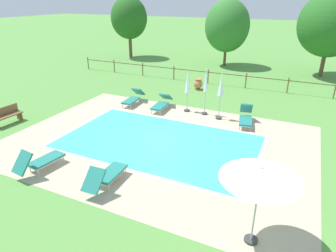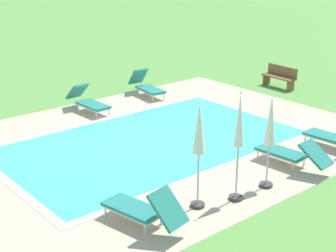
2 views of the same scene
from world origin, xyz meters
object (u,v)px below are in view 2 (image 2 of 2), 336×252
(patio_umbrella_closed_row_east, at_px, (199,136))
(wooden_bench_lawn_side, at_px, (280,76))
(sun_lounger_north_mid, at_px, (88,101))
(sun_lounger_north_end, at_px, (147,86))
(sun_lounger_north_near_steps, at_px, (291,153))
(patio_umbrella_closed_row_mid_west, at_px, (270,127))
(sun_lounger_south_near_corner, at_px, (143,209))
(patio_umbrella_closed_row_west, at_px, (239,131))

(patio_umbrella_closed_row_east, xyz_separation_m, wooden_bench_lawn_side, (-9.44, -5.18, -1.19))
(sun_lounger_north_mid, xyz_separation_m, patio_umbrella_closed_row_east, (1.77, 7.39, 1.27))
(sun_lounger_north_end, height_order, patio_umbrella_closed_row_east, patio_umbrella_closed_row_east)
(sun_lounger_north_near_steps, distance_m, patio_umbrella_closed_row_east, 3.57)
(wooden_bench_lawn_side, bearing_deg, patio_umbrella_closed_row_mid_west, 36.28)
(patio_umbrella_closed_row_mid_west, bearing_deg, sun_lounger_south_near_corner, -7.94)
(sun_lounger_north_mid, bearing_deg, patio_umbrella_closed_row_mid_west, 91.17)
(sun_lounger_north_near_steps, distance_m, sun_lounger_south_near_corner, 4.75)
(sun_lounger_north_end, height_order, patio_umbrella_closed_row_mid_west, patio_umbrella_closed_row_mid_west)
(patio_umbrella_closed_row_west, bearing_deg, sun_lounger_north_end, -114.57)
(sun_lounger_north_end, bearing_deg, sun_lounger_south_near_corner, 51.68)
(sun_lounger_north_end, relative_size, sun_lounger_south_near_corner, 0.97)
(patio_umbrella_closed_row_west, xyz_separation_m, wooden_bench_lawn_side, (-8.55, -5.49, -1.18))
(wooden_bench_lawn_side, bearing_deg, sun_lounger_north_near_steps, 40.11)
(patio_umbrella_closed_row_mid_west, bearing_deg, sun_lounger_north_end, -108.05)
(sun_lounger_north_near_steps, relative_size, sun_lounger_south_near_corner, 1.04)
(sun_lounger_north_mid, height_order, sun_lounger_north_end, sun_lounger_north_end)
(sun_lounger_north_near_steps, bearing_deg, sun_lounger_north_mid, -78.02)
(sun_lounger_north_mid, distance_m, patio_umbrella_closed_row_west, 7.85)
(wooden_bench_lawn_side, bearing_deg, sun_lounger_north_end, -26.84)
(sun_lounger_north_near_steps, xyz_separation_m, patio_umbrella_closed_row_east, (3.34, 0.03, 1.28))
(patio_umbrella_closed_row_east, bearing_deg, wooden_bench_lawn_side, -151.25)
(sun_lounger_south_near_corner, relative_size, patio_umbrella_closed_row_mid_west, 0.86)
(sun_lounger_north_near_steps, bearing_deg, patio_umbrella_closed_row_mid_west, 14.65)
(patio_umbrella_closed_row_mid_west, height_order, patio_umbrella_closed_row_east, patio_umbrella_closed_row_east)
(sun_lounger_north_mid, distance_m, patio_umbrella_closed_row_mid_west, 7.80)
(sun_lounger_north_end, relative_size, patio_umbrella_closed_row_mid_west, 0.84)
(patio_umbrella_closed_row_mid_west, xyz_separation_m, wooden_bench_lawn_side, (-7.51, -5.51, -1.05))
(sun_lounger_north_mid, xyz_separation_m, patio_umbrella_closed_row_mid_west, (-0.16, 7.72, 1.13))
(sun_lounger_north_near_steps, distance_m, patio_umbrella_closed_row_mid_west, 1.85)
(sun_lounger_north_mid, xyz_separation_m, sun_lounger_south_near_corner, (3.18, 7.25, 0.01))
(sun_lounger_north_end, distance_m, patio_umbrella_closed_row_west, 8.85)
(patio_umbrella_closed_row_mid_west, bearing_deg, patio_umbrella_closed_row_east, -9.74)
(sun_lounger_north_end, xyz_separation_m, patio_umbrella_closed_row_west, (3.65, 7.97, 1.25))
(sun_lounger_north_near_steps, bearing_deg, sun_lounger_north_end, -98.96)
(patio_umbrella_closed_row_east, distance_m, wooden_bench_lawn_side, 10.83)
(sun_lounger_south_near_corner, bearing_deg, patio_umbrella_closed_row_west, 169.04)
(sun_lounger_north_end, height_order, sun_lounger_south_near_corner, sun_lounger_north_end)
(sun_lounger_north_end, distance_m, patio_umbrella_closed_row_mid_west, 8.48)
(sun_lounger_north_end, bearing_deg, patio_umbrella_closed_row_mid_west, 71.95)
(patio_umbrella_closed_row_east, bearing_deg, patio_umbrella_closed_row_mid_west, 170.26)
(patio_umbrella_closed_row_east, bearing_deg, sun_lounger_north_near_steps, -179.40)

